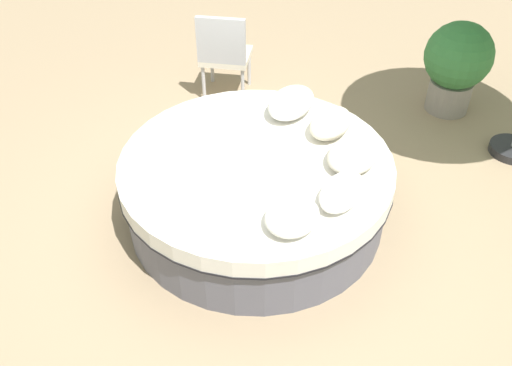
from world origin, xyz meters
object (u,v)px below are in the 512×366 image
object	(u,v)px
round_bed	(256,188)
throw_pillow_2	(353,155)
throw_pillow_1	(342,192)
throw_pillow_3	(331,123)
planter	(457,63)
throw_pillow_4	(291,103)
patio_chair	(224,51)
throw_pillow_0	(292,216)

from	to	relation	value
round_bed	throw_pillow_2	size ratio (longest dim) A/B	4.33
throw_pillow_1	throw_pillow_3	distance (m)	0.85
planter	round_bed	bearing A→B (deg)	-20.01
round_bed	throw_pillow_4	size ratio (longest dim) A/B	4.08
throw_pillow_3	planter	bearing A→B (deg)	162.91
throw_pillow_1	patio_chair	world-z (taller)	patio_chair
throw_pillow_4	planter	xyz separation A→B (m)	(-1.79, 1.01, -0.15)
round_bed	throw_pillow_1	size ratio (longest dim) A/B	4.44
throw_pillow_1	throw_pillow_4	bearing A→B (deg)	-134.44
patio_chair	planter	world-z (taller)	planter
throw_pillow_0	throw_pillow_3	xyz separation A→B (m)	(-1.16, -0.25, 0.01)
throw_pillow_0	throw_pillow_1	xyz separation A→B (m)	(-0.42, 0.18, -0.01)
throw_pillow_3	throw_pillow_4	size ratio (longest dim) A/B	0.90
throw_pillow_1	throw_pillow_2	xyz separation A→B (m)	(-0.44, -0.10, 0.00)
patio_chair	planter	bearing A→B (deg)	2.77
throw_pillow_2	patio_chair	size ratio (longest dim) A/B	0.52
throw_pillow_4	planter	world-z (taller)	planter
throw_pillow_1	patio_chair	size ratio (longest dim) A/B	0.51
round_bed	throw_pillow_1	xyz separation A→B (m)	(0.09, 0.77, 0.36)
round_bed	throw_pillow_2	world-z (taller)	throw_pillow_2
throw_pillow_0	throw_pillow_4	xyz separation A→B (m)	(-1.26, -0.67, 0.03)
throw_pillow_1	throw_pillow_2	bearing A→B (deg)	-166.90
patio_chair	throw_pillow_0	bearing A→B (deg)	-68.61
throw_pillow_3	throw_pillow_4	bearing A→B (deg)	-103.64
throw_pillow_0	throw_pillow_3	bearing A→B (deg)	-168.06
throw_pillow_1	patio_chair	bearing A→B (deg)	-128.01
round_bed	planter	bearing A→B (deg)	159.99
throw_pillow_3	throw_pillow_4	world-z (taller)	throw_pillow_4
throw_pillow_3	patio_chair	bearing A→B (deg)	-118.33
throw_pillow_2	planter	size ratio (longest dim) A/B	0.51
planter	patio_chair	bearing A→B (deg)	-65.80
throw_pillow_0	planter	xyz separation A→B (m)	(-3.06, 0.34, -0.12)
throw_pillow_1	planter	size ratio (longest dim) A/B	0.50
round_bed	patio_chair	xyz separation A→B (m)	(-1.54, -1.31, 0.25)
round_bed	throw_pillow_4	bearing A→B (deg)	-173.60
throw_pillow_2	round_bed	bearing A→B (deg)	-62.31
throw_pillow_3	planter	size ratio (longest dim) A/B	0.49
round_bed	throw_pillow_3	distance (m)	0.83
throw_pillow_1	throw_pillow_3	bearing A→B (deg)	-149.75
throw_pillow_0	throw_pillow_1	bearing A→B (deg)	156.32
round_bed	throw_pillow_2	bearing A→B (deg)	117.69
throw_pillow_0	throw_pillow_4	world-z (taller)	throw_pillow_4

